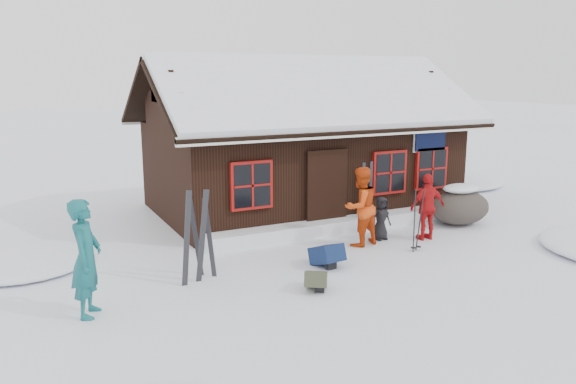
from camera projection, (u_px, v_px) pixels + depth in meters
name	position (u px, v px, depth m)	size (l,w,h in m)	color
ground	(348.00, 265.00, 11.56)	(120.00, 120.00, 0.00)	white
mountain_hut	(300.00, 155.00, 16.25)	(8.90, 6.09, 4.42)	black
snow_drift	(350.00, 223.00, 14.15)	(7.60, 0.60, 0.35)	white
snow_mounds	(364.00, 233.00, 13.91)	(20.60, 13.20, 0.48)	white
skier_teal	(86.00, 258.00, 8.97)	(0.71, 0.47, 1.94)	#135A5E
skier_orange_left	(360.00, 207.00, 12.75)	(0.88, 0.69, 1.82)	#D1400E
skier_orange_right	(427.00, 207.00, 13.22)	(0.93, 0.39, 1.59)	red
skier_crouched	(381.00, 218.00, 13.27)	(0.51, 0.33, 1.04)	black
boulder	(460.00, 206.00, 14.65)	(1.64, 1.23, 0.96)	#453D37
ski_pair_left	(195.00, 238.00, 10.42)	(0.59, 0.13, 1.83)	black
ski_pair_mid	(203.00, 239.00, 10.81)	(0.47, 0.25, 1.60)	black
ski_pair_right	(367.00, 197.00, 14.16)	(0.39, 0.14, 1.76)	black
ski_poles	(417.00, 221.00, 12.38)	(0.26, 0.13, 1.45)	black
backpack_blue	(327.00, 258.00, 11.44)	(0.49, 0.65, 0.35)	#102047
backpack_olive	(316.00, 283.00, 10.19)	(0.39, 0.52, 0.28)	#3B3E2C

